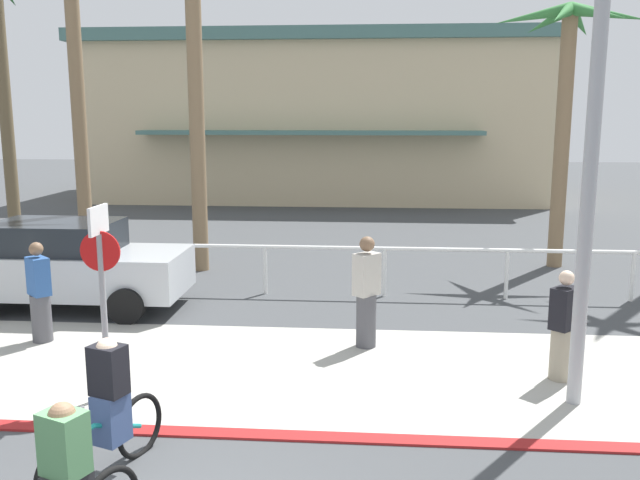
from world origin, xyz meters
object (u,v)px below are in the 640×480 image
Objects in this scene: stop_sign_bike_lane at (102,274)px; pedestrian_2 at (563,331)px; palm_tree_2 at (1,44)px; cyclist_teal_1 at (107,412)px; streetlight_curb at (605,62)px; pedestrian_1 at (366,296)px; car_silver_1 at (67,264)px; palm_tree_5 at (568,74)px; pedestrian_0 at (40,297)px.

stop_sign_bike_lane is 6.28m from pedestrian_2.
palm_tree_2 is 4.38× the size of cyclist_teal_1.
cyclist_teal_1 is at bearing -159.96° from streetlight_curb.
palm_tree_2 reaches higher than pedestrian_2.
palm_tree_2 reaches higher than stop_sign_bike_lane.
stop_sign_bike_lane is 0.34× the size of palm_tree_2.
car_silver_1 is at bearing 162.58° from pedestrian_1.
stop_sign_bike_lane is at bearing -56.68° from palm_tree_2.
cyclist_teal_1 is at bearing -124.64° from palm_tree_5.
pedestrian_2 is (6.11, 1.08, -0.95)m from stop_sign_bike_lane.
pedestrian_1 is (2.60, 4.11, 0.15)m from cyclist_teal_1.
palm_tree_2 reaches higher than cyclist_teal_1.
pedestrian_1 is at bearing -17.42° from car_silver_1.
pedestrian_2 is (0.04, 1.02, -3.55)m from streetlight_curb.
pedestrian_1 reaches higher than cyclist_teal_1.
cyclist_teal_1 is at bearing -62.00° from car_silver_1.
pedestrian_1 reaches higher than pedestrian_0.
stop_sign_bike_lane reaches higher than pedestrian_0.
car_silver_1 is 6.70m from cyclist_teal_1.
stop_sign_bike_lane is at bearing -133.00° from palm_tree_5.
streetlight_curb is 8.97m from pedestrian_0.
pedestrian_0 is 1.05× the size of pedestrian_2.
palm_tree_2 is at bearing 143.92° from pedestrian_2.
streetlight_curb is 9.94m from car_silver_1.
cyclist_teal_1 is at bearing -58.20° from palm_tree_2.
palm_tree_2 is 4.77× the size of pedestrian_2.
palm_tree_5 is 8.69m from pedestrian_1.
stop_sign_bike_lane is at bearing 112.24° from cyclist_teal_1.
car_silver_1 is 2.01m from pedestrian_0.
palm_tree_2 is 4.18× the size of pedestrian_1.
pedestrian_1 is (-4.61, -6.32, -3.79)m from palm_tree_5.
stop_sign_bike_lane is 13.30m from palm_tree_2.
stop_sign_bike_lane is 2.25m from cyclist_teal_1.
pedestrian_1 is (5.74, -1.80, -0.02)m from car_silver_1.
stop_sign_bike_lane is at bearing -169.98° from pedestrian_2.
pedestrian_1 reaches higher than pedestrian_2.
palm_tree_2 is 4.52× the size of pedestrian_0.
palm_tree_2 is at bearing 172.14° from palm_tree_5.
pedestrian_0 is 5.30m from pedestrian_1.
pedestrian_1 is 1.14× the size of pedestrian_2.
cyclist_teal_1 is (-5.30, -1.93, -3.58)m from streetlight_curb.
palm_tree_2 reaches higher than streetlight_curb.
palm_tree_5 is at bearing 33.16° from pedestrian_0.
cyclist_teal_1 is 4.79m from pedestrian_0.
streetlight_curb is 1.20× the size of palm_tree_5.
pedestrian_1 is 2.98m from pedestrian_2.
palm_tree_2 reaches higher than pedestrian_0.
cyclist_teal_1 is (3.15, -5.92, -0.18)m from car_silver_1.
streetlight_curb reaches higher than palm_tree_5.
palm_tree_2 is 14.14m from pedestrian_1.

